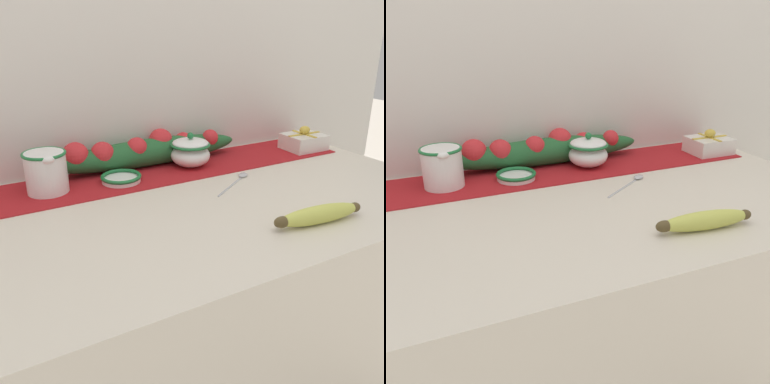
# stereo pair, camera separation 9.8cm
# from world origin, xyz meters

# --- Properties ---
(countertop) EXTENTS (1.33, 0.72, 0.86)m
(countertop) POSITION_xyz_m (0.00, 0.00, 0.43)
(countertop) COLOR beige
(countertop) RESTS_ON ground_plane
(back_wall) EXTENTS (2.13, 0.04, 2.40)m
(back_wall) POSITION_xyz_m (0.00, 0.38, 1.20)
(back_wall) COLOR silver
(back_wall) RESTS_ON ground_plane
(table_runner) EXTENTS (1.22, 0.22, 0.00)m
(table_runner) POSITION_xyz_m (0.00, 0.24, 0.86)
(table_runner) COLOR #A8191E
(table_runner) RESTS_ON countertop
(cream_pitcher) EXTENTS (0.11, 0.13, 0.11)m
(cream_pitcher) POSITION_xyz_m (-0.32, 0.24, 0.92)
(cream_pitcher) COLOR white
(cream_pitcher) RESTS_ON countertop
(sugar_bowl) EXTENTS (0.12, 0.12, 0.10)m
(sugar_bowl) POSITION_xyz_m (0.11, 0.24, 0.91)
(sugar_bowl) COLOR white
(sugar_bowl) RESTS_ON countertop
(small_dish) EXTENTS (0.11, 0.11, 0.02)m
(small_dish) POSITION_xyz_m (-0.13, 0.22, 0.87)
(small_dish) COLOR white
(small_dish) RESTS_ON countertop
(banana) EXTENTS (0.23, 0.07, 0.04)m
(banana) POSITION_xyz_m (0.16, -0.24, 0.88)
(banana) COLOR #CCD156
(banana) RESTS_ON countertop
(spoon) EXTENTS (0.17, 0.11, 0.01)m
(spoon) POSITION_xyz_m (0.18, 0.08, 0.86)
(spoon) COLOR #B7B7BC
(spoon) RESTS_ON countertop
(gift_box) EXTENTS (0.13, 0.12, 0.08)m
(gift_box) POSITION_xyz_m (0.54, 0.21, 0.89)
(gift_box) COLOR silver
(gift_box) RESTS_ON countertop
(poinsettia_garland) EXTENTS (0.62, 0.09, 0.11)m
(poinsettia_garland) POSITION_xyz_m (-0.01, 0.31, 0.91)
(poinsettia_garland) COLOR #235B2D
(poinsettia_garland) RESTS_ON countertop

